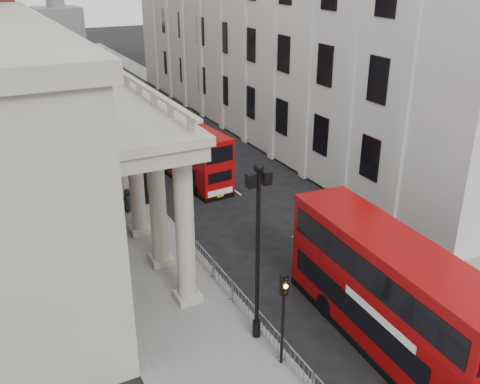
{
  "coord_description": "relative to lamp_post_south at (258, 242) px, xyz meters",
  "views": [
    {
      "loc": [
        -10.03,
        -13.04,
        15.62
      ],
      "look_at": [
        3.0,
        12.76,
        3.07
      ],
      "focal_mm": 40.0,
      "sensor_mm": 36.0,
      "label": 1
    }
  ],
  "objects": [
    {
      "name": "pedestrian_a",
      "position": [
        -4.03,
        7.98,
        -3.87
      ],
      "size": [
        0.8,
        0.69,
        1.84
      ],
      "primitive_type": "imported",
      "rotation": [
        0.0,
        0.0,
        0.45
      ],
      "color": "black",
      "rests_on": "sidewalk_west"
    },
    {
      "name": "lamp_post_south",
      "position": [
        0.0,
        0.0,
        0.0
      ],
      "size": [
        1.05,
        0.44,
        8.32
      ],
      "color": "black",
      "rests_on": "sidewalk_west"
    },
    {
      "name": "lamp_post_north",
      "position": [
        0.0,
        32.0,
        0.0
      ],
      "size": [
        1.05,
        0.44,
        8.32
      ],
      "color": "black",
      "rests_on": "sidewalk_west"
    },
    {
      "name": "bus_near",
      "position": [
        4.9,
        -2.77,
        -2.26
      ],
      "size": [
        3.41,
        11.87,
        5.07
      ],
      "rotation": [
        0.0,
        0.0,
        -0.05
      ],
      "color": "#850607",
      "rests_on": "ground"
    },
    {
      "name": "bus_far",
      "position": [
        4.45,
        19.41,
        -2.65
      ],
      "size": [
        3.34,
        10.21,
        4.33
      ],
      "rotation": [
        0.0,
        0.0,
        0.09
      ],
      "color": "#A00708",
      "rests_on": "ground"
    },
    {
      "name": "crowd_barriers",
      "position": [
        0.25,
        -1.77,
        -4.24
      ],
      "size": [
        0.5,
        18.75,
        1.1
      ],
      "color": "gray",
      "rests_on": "sidewalk_west"
    },
    {
      "name": "sidewalk_east",
      "position": [
        14.1,
        26.0,
        -4.85
      ],
      "size": [
        3.0,
        140.0,
        0.12
      ],
      "primitive_type": "cube",
      "color": "slate",
      "rests_on": "ground"
    },
    {
      "name": "sidewalk_west",
      "position": [
        -2.4,
        26.0,
        -4.85
      ],
      "size": [
        6.0,
        140.0,
        0.12
      ],
      "primitive_type": "cube",
      "color": "slate",
      "rests_on": "ground"
    },
    {
      "name": "pedestrian_c",
      "position": [
        -1.45,
        15.33,
        -3.98
      ],
      "size": [
        0.86,
        0.62,
        1.62
      ],
      "primitive_type": "imported",
      "rotation": [
        0.0,
        0.0,
        6.42
      ],
      "color": "black",
      "rests_on": "sidewalk_west"
    },
    {
      "name": "traffic_light",
      "position": [
        0.1,
        -2.02,
        -1.8
      ],
      "size": [
        0.28,
        0.33,
        4.3
      ],
      "color": "black",
      "rests_on": "sidewalk_west"
    },
    {
      "name": "lamp_post_mid",
      "position": [
        0.0,
        16.0,
        0.0
      ],
      "size": [
        1.05,
        0.44,
        8.32
      ],
      "color": "black",
      "rests_on": "sidewalk_west"
    },
    {
      "name": "pedestrian_b",
      "position": [
        -3.34,
        14.61,
        -3.91
      ],
      "size": [
        0.88,
        0.69,
        1.77
      ],
      "primitive_type": "imported",
      "rotation": [
        0.0,
        0.0,
        3.17
      ],
      "color": "black",
      "rests_on": "sidewalk_west"
    },
    {
      "name": "kerb",
      "position": [
        0.55,
        26.0,
        -4.84
      ],
      "size": [
        0.2,
        140.0,
        0.14
      ],
      "primitive_type": "cube",
      "color": "slate",
      "rests_on": "ground"
    }
  ]
}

